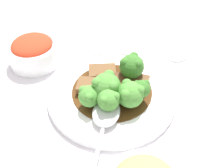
% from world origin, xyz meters
% --- Properties ---
extents(ground_plane, '(4.00, 4.00, 0.00)m').
position_xyz_m(ground_plane, '(0.00, 0.00, 0.00)').
color(ground_plane, silver).
extents(main_plate, '(0.26, 0.26, 0.02)m').
position_xyz_m(main_plate, '(0.00, 0.00, 0.01)').
color(main_plate, white).
rests_on(main_plate, ground_plane).
extents(beef_strip_0, '(0.06, 0.06, 0.01)m').
position_xyz_m(beef_strip_0, '(-0.02, -0.01, 0.03)').
color(beef_strip_0, '#56331E').
rests_on(beef_strip_0, main_plate).
extents(beef_strip_1, '(0.06, 0.07, 0.01)m').
position_xyz_m(beef_strip_1, '(0.05, -0.00, 0.03)').
color(beef_strip_1, brown).
rests_on(beef_strip_1, main_plate).
extents(beef_strip_2, '(0.07, 0.07, 0.02)m').
position_xyz_m(beef_strip_2, '(-0.02, -0.05, 0.03)').
color(beef_strip_2, brown).
rests_on(beef_strip_2, main_plate).
extents(beef_strip_3, '(0.05, 0.08, 0.02)m').
position_xyz_m(beef_strip_3, '(0.01, -0.01, 0.03)').
color(beef_strip_3, '#56331E').
rests_on(beef_strip_3, main_plate).
extents(beef_strip_4, '(0.06, 0.07, 0.01)m').
position_xyz_m(beef_strip_4, '(0.02, 0.03, 0.03)').
color(beef_strip_4, brown).
rests_on(beef_strip_4, main_plate).
extents(broccoli_floret_0, '(0.04, 0.04, 0.05)m').
position_xyz_m(broccoli_floret_0, '(-0.05, 0.03, 0.05)').
color(broccoli_floret_0, '#7FA84C').
rests_on(broccoli_floret_0, main_plate).
extents(broccoli_floret_1, '(0.04, 0.04, 0.04)m').
position_xyz_m(broccoli_floret_1, '(-0.02, 0.05, 0.04)').
color(broccoli_floret_1, '#8EB756').
rests_on(broccoli_floret_1, main_plate).
extents(broccoli_floret_2, '(0.05, 0.05, 0.06)m').
position_xyz_m(broccoli_floret_2, '(0.01, -0.05, 0.05)').
color(broccoli_floret_2, '#8EB756').
rests_on(broccoli_floret_2, main_plate).
extents(broccoli_floret_3, '(0.05, 0.05, 0.05)m').
position_xyz_m(broccoli_floret_3, '(-0.05, -0.01, 0.05)').
color(broccoli_floret_3, '#8EB756').
rests_on(broccoli_floret_3, main_plate).
extents(broccoli_floret_4, '(0.03, 0.03, 0.05)m').
position_xyz_m(broccoli_floret_4, '(-0.05, -0.04, 0.05)').
color(broccoli_floret_4, '#8EB756').
rests_on(broccoli_floret_4, main_plate).
extents(broccoli_floret_5, '(0.05, 0.05, 0.06)m').
position_xyz_m(broccoli_floret_5, '(-0.02, 0.02, 0.05)').
color(broccoli_floret_5, '#7FA84C').
rests_on(broccoli_floret_5, main_plate).
extents(serving_spoon, '(0.21, 0.15, 0.01)m').
position_xyz_m(serving_spoon, '(-0.07, 0.04, 0.03)').
color(serving_spoon, silver).
rests_on(serving_spoon, main_plate).
extents(side_bowl_kimchi, '(0.12, 0.12, 0.06)m').
position_xyz_m(side_bowl_kimchi, '(0.17, 0.12, 0.03)').
color(side_bowl_kimchi, white).
rests_on(side_bowl_kimchi, ground_plane).
extents(sauce_dish, '(0.06, 0.06, 0.01)m').
position_xyz_m(sauce_dish, '(0.06, -0.19, 0.01)').
color(sauce_dish, white).
rests_on(sauce_dish, ground_plane).
extents(paper_napkin, '(0.13, 0.10, 0.01)m').
position_xyz_m(paper_napkin, '(0.01, -0.20, 0.00)').
color(paper_napkin, white).
rests_on(paper_napkin, ground_plane).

